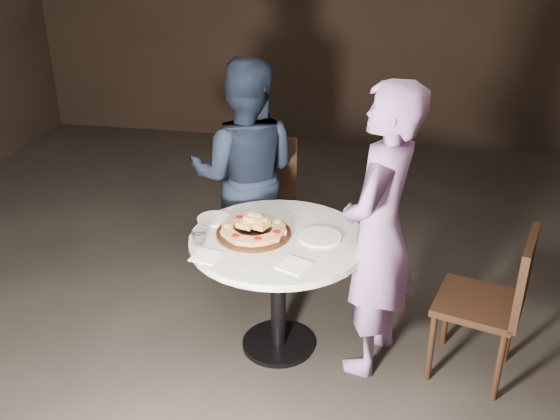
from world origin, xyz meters
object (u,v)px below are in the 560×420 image
(table, at_px, (278,259))
(diner_navy, at_px, (245,175))
(diner_teal, at_px, (379,233))
(focaccia_pile, at_px, (254,227))
(serving_board, at_px, (254,233))
(chair_right, at_px, (497,297))
(water_glass, at_px, (199,238))
(chair_far, at_px, (264,184))

(table, xyz_separation_m, diner_navy, (-0.33, 0.69, 0.17))
(table, xyz_separation_m, diner_teal, (0.50, -0.02, 0.21))
(focaccia_pile, bearing_deg, table, -3.95)
(serving_board, height_order, diner_navy, diner_navy)
(chair_right, xyz_separation_m, diner_teal, (-0.59, 0.02, 0.28))
(diner_teal, bearing_deg, table, -75.03)
(water_glass, xyz_separation_m, diner_teal, (0.88, 0.13, 0.04))
(diner_navy, bearing_deg, focaccia_pile, 100.93)
(water_glass, distance_m, chair_far, 1.25)
(focaccia_pile, height_order, chair_right, chair_right)
(chair_far, relative_size, diner_teal, 0.56)
(diner_teal, bearing_deg, chair_far, -127.11)
(diner_navy, xyz_separation_m, diner_teal, (0.84, -0.70, 0.04))
(focaccia_pile, bearing_deg, serving_board, -90.79)
(diner_teal, bearing_deg, focaccia_pile, -75.48)
(table, distance_m, diner_teal, 0.54)
(focaccia_pile, bearing_deg, chair_right, -2.28)
(table, height_order, diner_navy, diner_navy)
(water_glass, height_order, chair_right, chair_right)
(serving_board, bearing_deg, diner_navy, 106.73)
(table, distance_m, chair_far, 1.13)
(water_glass, bearing_deg, table, 21.23)
(table, height_order, water_glass, water_glass)
(chair_right, bearing_deg, serving_board, -75.63)
(table, xyz_separation_m, chair_right, (1.09, -0.04, -0.08))
(water_glass, relative_size, chair_right, 0.09)
(water_glass, distance_m, diner_teal, 0.89)
(focaccia_pile, relative_size, water_glass, 4.64)
(focaccia_pile, xyz_separation_m, chair_far, (-0.17, 1.08, -0.23))
(water_glass, bearing_deg, chair_right, 4.10)
(focaccia_pile, distance_m, chair_right, 1.25)
(focaccia_pile, distance_m, water_glass, 0.29)
(diner_navy, bearing_deg, table, 110.02)
(chair_far, distance_m, diner_teal, 1.39)
(table, relative_size, chair_far, 1.38)
(water_glass, bearing_deg, diner_navy, 87.34)
(table, bearing_deg, focaccia_pile, 176.05)
(chair_far, xyz_separation_m, chair_right, (1.39, -1.12, -0.01))
(serving_board, bearing_deg, chair_right, -2.06)
(diner_navy, bearing_deg, chair_right, 147.11)
(focaccia_pile, bearing_deg, chair_far, 99.10)
(diner_navy, bearing_deg, serving_board, 100.82)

